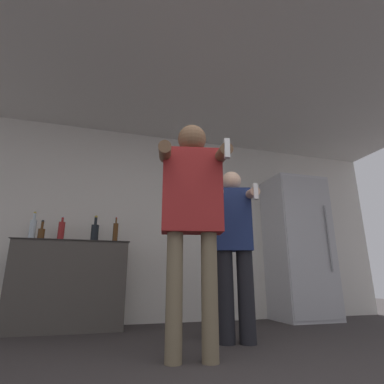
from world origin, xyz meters
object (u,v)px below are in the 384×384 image
at_px(bottle_short_whiskey, 61,231).
at_px(bottle_red_label, 115,233).
at_px(bottle_dark_rum, 41,234).
at_px(person_woman_foreground, 192,205).
at_px(bottle_green_wine, 95,233).
at_px(refrigerator, 298,247).
at_px(person_man_side, 234,244).
at_px(bottle_amber_bourbon, 33,229).

distance_m(bottle_short_whiskey, bottle_red_label, 0.61).
distance_m(bottle_dark_rum, bottle_red_label, 0.82).
bearing_deg(person_woman_foreground, bottle_green_wine, 114.04).
bearing_deg(bottle_short_whiskey, refrigerator, -0.89).
bearing_deg(bottle_dark_rum, bottle_red_label, 0.00).
bearing_deg(person_man_side, bottle_amber_bourbon, 148.97).
distance_m(bottle_dark_rum, bottle_green_wine, 0.58).
bearing_deg(bottle_amber_bourbon, bottle_short_whiskey, 0.00).
xyz_separation_m(bottle_dark_rum, person_woman_foreground, (1.31, -1.65, 0.04)).
bearing_deg(refrigerator, bottle_red_label, 178.89).
height_order(bottle_short_whiskey, bottle_green_wine, bottle_green_wine).
height_order(bottle_red_label, person_woman_foreground, person_woman_foreground).
height_order(refrigerator, bottle_red_label, refrigerator).
xyz_separation_m(bottle_red_label, person_man_side, (1.03, -1.17, -0.23)).
relative_size(bottle_dark_rum, person_man_side, 0.16).
relative_size(refrigerator, bottle_amber_bourbon, 5.79).
relative_size(bottle_amber_bourbon, person_man_side, 0.22).
bearing_deg(bottle_short_whiskey, bottle_dark_rum, -180.00).
bearing_deg(bottle_red_label, bottle_dark_rum, -180.00).
xyz_separation_m(refrigerator, person_woman_foreground, (-2.03, -1.60, 0.09)).
distance_m(bottle_amber_bourbon, bottle_red_label, 0.91).
relative_size(refrigerator, bottle_short_whiskey, 6.42).
relative_size(bottle_amber_bourbon, bottle_red_label, 1.05).
relative_size(person_woman_foreground, person_man_side, 1.11).
xyz_separation_m(bottle_amber_bourbon, bottle_green_wine, (0.67, -0.00, -0.01)).
distance_m(bottle_green_wine, person_woman_foreground, 1.80).
bearing_deg(refrigerator, person_woman_foreground, -141.73).
relative_size(bottle_red_label, person_man_side, 0.21).
relative_size(bottle_short_whiskey, bottle_green_wine, 0.92).
xyz_separation_m(refrigerator, bottle_short_whiskey, (-3.13, 0.05, 0.09)).
xyz_separation_m(bottle_dark_rum, person_man_side, (1.85, -1.17, -0.19)).
bearing_deg(bottle_amber_bourbon, bottle_red_label, 0.00).
distance_m(refrigerator, person_man_side, 1.87).
distance_m(refrigerator, bottle_short_whiskey, 3.13).
bearing_deg(bottle_short_whiskey, bottle_red_label, -0.00).
relative_size(bottle_green_wine, bottle_red_label, 1.03).
bearing_deg(bottle_red_label, refrigerator, -1.11).
xyz_separation_m(bottle_green_wine, bottle_red_label, (0.24, 0.00, 0.01)).
bearing_deg(bottle_green_wine, person_man_side, -42.61).
relative_size(bottle_green_wine, person_man_side, 0.21).
height_order(bottle_green_wine, person_man_side, person_man_side).
bearing_deg(refrigerator, bottle_short_whiskey, 179.11).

